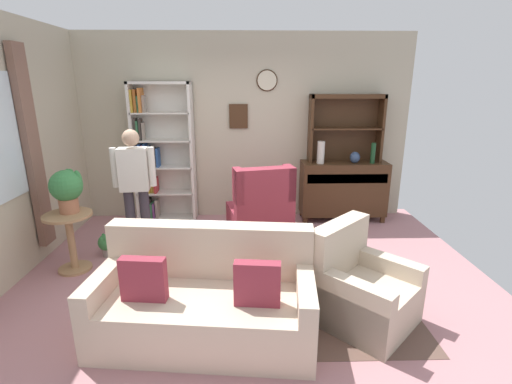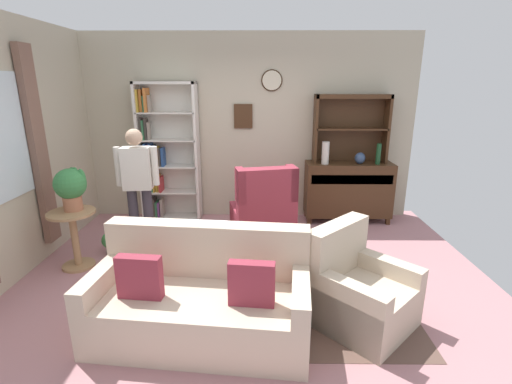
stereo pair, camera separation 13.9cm
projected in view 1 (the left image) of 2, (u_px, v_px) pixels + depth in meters
The scene contains 18 objects.
ground_plane at pixel (247, 281), 4.09m from camera, with size 5.40×4.60×0.02m, color #B27A7F.
wall_back at pixel (246, 128), 5.72m from camera, with size 5.00×0.09×2.80m.
area_rug at pixel (267, 294), 3.80m from camera, with size 2.78×1.93×0.01m, color brown.
bookshelf at pixel (159, 156), 5.62m from camera, with size 0.90×0.30×2.10m.
sideboard at pixel (343, 188), 5.76m from camera, with size 1.30×0.45×0.92m.
sideboard_hutch at pixel (346, 119), 5.56m from camera, with size 1.10×0.26×1.00m.
vase_tall at pixel (321, 152), 5.51m from camera, with size 0.11×0.11×0.33m, color beige.
vase_round at pixel (355, 157), 5.56m from camera, with size 0.15×0.15×0.17m, color #33476B.
bottle_wine at pixel (373, 153), 5.52m from camera, with size 0.07×0.07×0.31m, color #194223.
couch_floral at pixel (206, 301), 3.14m from camera, with size 1.88×1.03×0.90m.
armchair_floral at pixel (361, 291), 3.34m from camera, with size 1.08×1.08×0.88m.
wingback_chair at pixel (261, 213), 5.05m from camera, with size 0.94×0.95×1.05m.
plant_stand at pixel (71, 236), 4.19m from camera, with size 0.52×0.52×0.68m.
potted_plant_large at pixel (67, 188), 4.10m from camera, with size 0.35×0.35×0.48m.
potted_plant_small at pixel (107, 243), 4.60m from camera, with size 0.21×0.21×0.29m.
person_reading at pixel (135, 183), 4.52m from camera, with size 0.53×0.23×1.56m.
coffee_table at pixel (206, 249), 4.03m from camera, with size 0.80×0.50×0.42m.
book_stack at pixel (198, 243), 3.95m from camera, with size 0.21×0.11×0.05m.
Camera 1 is at (-0.00, -3.64, 2.09)m, focal length 26.04 mm.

